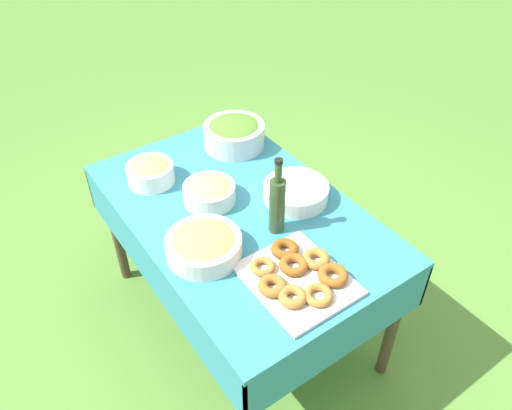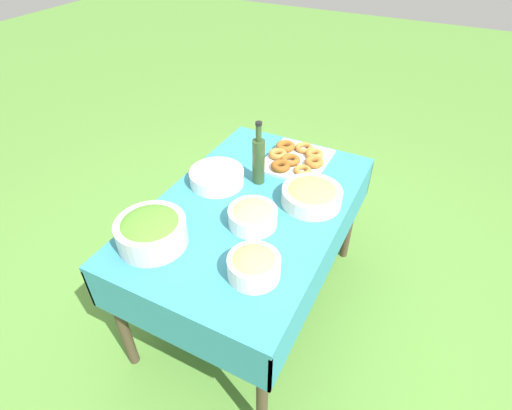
{
  "view_description": "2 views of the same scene",
  "coord_description": "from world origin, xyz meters",
  "px_view_note": "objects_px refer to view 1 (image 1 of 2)",
  "views": [
    {
      "loc": [
        1.35,
        -0.86,
        2.1
      ],
      "look_at": [
        0.05,
        0.05,
        0.77
      ],
      "focal_mm": 35.0,
      "sensor_mm": 36.0,
      "label": 1
    },
    {
      "loc": [
        -1.33,
        -0.7,
        1.94
      ],
      "look_at": [
        -0.03,
        -0.04,
        0.77
      ],
      "focal_mm": 28.0,
      "sensor_mm": 36.0,
      "label": 2
    }
  ],
  "objects_px": {
    "olive_oil_bottle": "(277,203)",
    "fruit_bowl": "(204,245)",
    "plate_stack": "(296,192)",
    "bread_bowl": "(150,171)",
    "donut_platter": "(298,276)",
    "salad_bowl": "(234,133)",
    "pasta_bowl": "(209,191)"
  },
  "relations": [
    {
      "from": "salad_bowl",
      "to": "bread_bowl",
      "type": "relative_size",
      "value": 1.43
    },
    {
      "from": "bread_bowl",
      "to": "salad_bowl",
      "type": "bearing_deg",
      "value": 94.29
    },
    {
      "from": "plate_stack",
      "to": "bread_bowl",
      "type": "xyz_separation_m",
      "value": [
        -0.47,
        -0.46,
        0.02
      ]
    },
    {
      "from": "donut_platter",
      "to": "plate_stack",
      "type": "relative_size",
      "value": 1.42
    },
    {
      "from": "salad_bowl",
      "to": "bread_bowl",
      "type": "distance_m",
      "value": 0.47
    },
    {
      "from": "plate_stack",
      "to": "bread_bowl",
      "type": "distance_m",
      "value": 0.65
    },
    {
      "from": "olive_oil_bottle",
      "to": "salad_bowl",
      "type": "bearing_deg",
      "value": 162.24
    },
    {
      "from": "salad_bowl",
      "to": "pasta_bowl",
      "type": "xyz_separation_m",
      "value": [
        0.3,
        -0.32,
        -0.02
      ]
    },
    {
      "from": "donut_platter",
      "to": "salad_bowl",
      "type": "bearing_deg",
      "value": 161.33
    },
    {
      "from": "olive_oil_bottle",
      "to": "fruit_bowl",
      "type": "height_order",
      "value": "olive_oil_bottle"
    },
    {
      "from": "salad_bowl",
      "to": "bread_bowl",
      "type": "xyz_separation_m",
      "value": [
        0.04,
        -0.47,
        -0.02
      ]
    },
    {
      "from": "plate_stack",
      "to": "fruit_bowl",
      "type": "distance_m",
      "value": 0.5
    },
    {
      "from": "donut_platter",
      "to": "bread_bowl",
      "type": "bearing_deg",
      "value": -168.42
    },
    {
      "from": "pasta_bowl",
      "to": "bread_bowl",
      "type": "height_order",
      "value": "bread_bowl"
    },
    {
      "from": "donut_platter",
      "to": "olive_oil_bottle",
      "type": "relative_size",
      "value": 1.16
    },
    {
      "from": "salad_bowl",
      "to": "plate_stack",
      "type": "height_order",
      "value": "salad_bowl"
    },
    {
      "from": "salad_bowl",
      "to": "olive_oil_bottle",
      "type": "bearing_deg",
      "value": -17.76
    },
    {
      "from": "plate_stack",
      "to": "olive_oil_bottle",
      "type": "height_order",
      "value": "olive_oil_bottle"
    },
    {
      "from": "plate_stack",
      "to": "fruit_bowl",
      "type": "bearing_deg",
      "value": -82.62
    },
    {
      "from": "pasta_bowl",
      "to": "donut_platter",
      "type": "height_order",
      "value": "pasta_bowl"
    },
    {
      "from": "olive_oil_bottle",
      "to": "bread_bowl",
      "type": "bearing_deg",
      "value": -154.81
    },
    {
      "from": "pasta_bowl",
      "to": "bread_bowl",
      "type": "bearing_deg",
      "value": -151.73
    },
    {
      "from": "donut_platter",
      "to": "fruit_bowl",
      "type": "bearing_deg",
      "value": -145.74
    },
    {
      "from": "plate_stack",
      "to": "donut_platter",
      "type": "bearing_deg",
      "value": -37.46
    },
    {
      "from": "bread_bowl",
      "to": "fruit_bowl",
      "type": "xyz_separation_m",
      "value": [
        0.53,
        -0.04,
        -0.01
      ]
    },
    {
      "from": "salad_bowl",
      "to": "olive_oil_bottle",
      "type": "xyz_separation_m",
      "value": [
        0.61,
        -0.2,
        0.06
      ]
    },
    {
      "from": "olive_oil_bottle",
      "to": "fruit_bowl",
      "type": "xyz_separation_m",
      "value": [
        -0.04,
        -0.31,
        -0.08
      ]
    },
    {
      "from": "plate_stack",
      "to": "olive_oil_bottle",
      "type": "xyz_separation_m",
      "value": [
        0.11,
        -0.18,
        0.1
      ]
    },
    {
      "from": "donut_platter",
      "to": "olive_oil_bottle",
      "type": "distance_m",
      "value": 0.3
    },
    {
      "from": "donut_platter",
      "to": "plate_stack",
      "type": "distance_m",
      "value": 0.47
    },
    {
      "from": "pasta_bowl",
      "to": "donut_platter",
      "type": "bearing_deg",
      "value": 2.77
    },
    {
      "from": "salad_bowl",
      "to": "plate_stack",
      "type": "bearing_deg",
      "value": -1.35
    }
  ]
}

